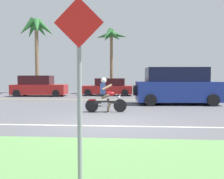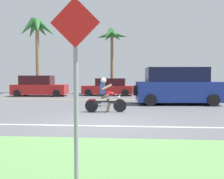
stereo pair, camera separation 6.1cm
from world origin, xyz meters
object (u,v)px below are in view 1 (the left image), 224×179
(parked_car_2, at_px, (165,86))
(palm_tree_0, at_px, (111,39))
(parked_car_0, at_px, (39,87))
(parked_car_1, at_px, (108,87))
(street_sign, at_px, (79,76))
(palm_tree_1, at_px, (37,32))
(suv_nearby, at_px, (176,87))
(motorcyclist, at_px, (106,98))

(parked_car_2, bearing_deg, palm_tree_0, 159.54)
(parked_car_2, bearing_deg, parked_car_0, -170.75)
(parked_car_1, height_order, palm_tree_0, palm_tree_0)
(palm_tree_0, xyz_separation_m, street_sign, (1.04, -19.42, -3.62))
(palm_tree_0, distance_m, street_sign, 19.78)
(parked_car_1, distance_m, street_sign, 17.10)
(palm_tree_1, bearing_deg, suv_nearby, -37.61)
(street_sign, bearing_deg, palm_tree_1, 112.90)
(suv_nearby, bearing_deg, palm_tree_0, 116.50)
(motorcyclist, height_order, palm_tree_0, palm_tree_0)
(parked_car_1, xyz_separation_m, palm_tree_1, (-7.18, 2.59, 5.23))
(parked_car_2, height_order, palm_tree_0, palm_tree_0)
(motorcyclist, distance_m, palm_tree_0, 12.92)
(parked_car_0, xyz_separation_m, palm_tree_0, (5.68, 3.46, 4.37))
(motorcyclist, distance_m, parked_car_2, 11.11)
(palm_tree_0, bearing_deg, street_sign, -86.94)
(suv_nearby, bearing_deg, parked_car_1, 124.88)
(palm_tree_0, xyz_separation_m, palm_tree_1, (-7.25, 0.22, 0.77))
(palm_tree_0, height_order, street_sign, palm_tree_0)
(parked_car_0, bearing_deg, motorcyclist, -53.78)
(parked_car_0, relative_size, palm_tree_0, 0.72)
(palm_tree_1, bearing_deg, parked_car_1, -19.84)
(motorcyclist, bearing_deg, palm_tree_0, 93.06)
(street_sign, bearing_deg, parked_car_1, 93.75)
(parked_car_2, distance_m, palm_tree_1, 13.18)
(parked_car_0, xyz_separation_m, street_sign, (6.72, -15.96, 0.75))
(street_sign, bearing_deg, motorcyclist, 93.07)
(suv_nearby, relative_size, palm_tree_0, 0.79)
(parked_car_0, relative_size, street_sign, 1.75)
(parked_car_1, relative_size, palm_tree_1, 0.59)
(motorcyclist, distance_m, suv_nearby, 5.02)
(motorcyclist, bearing_deg, parked_car_1, 94.26)
(motorcyclist, height_order, parked_car_0, parked_car_0)
(parked_car_1, bearing_deg, palm_tree_1, 160.16)
(motorcyclist, xyz_separation_m, parked_car_2, (4.08, 10.33, 0.14))
(suv_nearby, relative_size, parked_car_1, 1.14)
(parked_car_2, xyz_separation_m, palm_tree_0, (-4.73, 1.76, 4.37))
(parked_car_0, distance_m, palm_tree_1, 6.51)
(motorcyclist, xyz_separation_m, suv_nearby, (3.70, 3.38, 0.36))
(palm_tree_1, bearing_deg, palm_tree_0, -1.71)
(palm_tree_1, relative_size, street_sign, 2.89)
(street_sign, bearing_deg, parked_car_2, 78.21)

